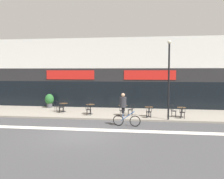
% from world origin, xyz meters
% --- Properties ---
extents(ground_plane, '(120.00, 120.00, 0.00)m').
position_xyz_m(ground_plane, '(0.00, 0.00, 0.00)').
color(ground_plane, '#424244').
extents(sidewalk_slab, '(40.00, 5.50, 0.12)m').
position_xyz_m(sidewalk_slab, '(0.00, 7.25, 0.06)').
color(sidewalk_slab, gray).
rests_on(sidewalk_slab, ground).
extents(storefront_facade, '(40.00, 4.06, 6.50)m').
position_xyz_m(storefront_facade, '(0.00, 11.97, 3.23)').
color(storefront_facade, silver).
rests_on(storefront_facade, ground).
extents(bike_lane_stripe, '(36.00, 0.70, 0.01)m').
position_xyz_m(bike_lane_stripe, '(0.00, 1.43, 0.00)').
color(bike_lane_stripe, silver).
rests_on(bike_lane_stripe, ground).
extents(bistro_table_0, '(0.70, 0.70, 0.70)m').
position_xyz_m(bistro_table_0, '(-3.34, 7.11, 0.62)').
color(bistro_table_0, black).
rests_on(bistro_table_0, sidewalk_slab).
extents(bistro_table_1, '(0.67, 0.67, 0.76)m').
position_xyz_m(bistro_table_1, '(-0.88, 6.24, 0.66)').
color(bistro_table_1, black).
rests_on(bistro_table_1, sidewalk_slab).
extents(bistro_table_2, '(0.68, 0.68, 0.77)m').
position_xyz_m(bistro_table_2, '(1.71, 6.03, 0.67)').
color(bistro_table_2, black).
rests_on(bistro_table_2, sidewalk_slab).
extents(bistro_table_3, '(0.61, 0.61, 0.72)m').
position_xyz_m(bistro_table_3, '(3.65, 5.77, 0.63)').
color(bistro_table_3, black).
rests_on(bistro_table_3, sidewalk_slab).
extents(bistro_table_4, '(0.63, 0.63, 0.72)m').
position_xyz_m(bistro_table_4, '(6.01, 5.91, 0.63)').
color(bistro_table_4, black).
rests_on(bistro_table_4, sidewalk_slab).
extents(cafe_chair_0_near, '(0.45, 0.60, 0.90)m').
position_xyz_m(cafe_chair_0_near, '(-3.33, 6.48, 0.64)').
color(cafe_chair_0_near, black).
rests_on(cafe_chair_0_near, sidewalk_slab).
extents(cafe_chair_0_side, '(0.60, 0.45, 0.90)m').
position_xyz_m(cafe_chair_0_side, '(-3.97, 7.12, 0.64)').
color(cafe_chair_0_side, black).
rests_on(cafe_chair_0_side, sidewalk_slab).
extents(cafe_chair_1_near, '(0.41, 0.58, 0.90)m').
position_xyz_m(cafe_chair_1_near, '(-0.88, 5.62, 0.64)').
color(cafe_chair_1_near, black).
rests_on(cafe_chair_1_near, sidewalk_slab).
extents(cafe_chair_2_near, '(0.44, 0.59, 0.90)m').
position_xyz_m(cafe_chair_2_near, '(1.72, 5.41, 0.64)').
color(cafe_chair_2_near, black).
rests_on(cafe_chair_2_near, sidewalk_slab).
extents(cafe_chair_2_side, '(0.59, 0.42, 0.90)m').
position_xyz_m(cafe_chair_2_side, '(2.34, 6.03, 0.64)').
color(cafe_chair_2_side, black).
rests_on(cafe_chair_2_side, sidewalk_slab).
extents(cafe_chair_3_near, '(0.45, 0.60, 0.90)m').
position_xyz_m(cafe_chair_3_near, '(3.66, 5.15, 0.64)').
color(cafe_chair_3_near, black).
rests_on(cafe_chair_3_near, sidewalk_slab).
extents(cafe_chair_4_near, '(0.43, 0.59, 0.90)m').
position_xyz_m(cafe_chair_4_near, '(6.00, 5.28, 0.64)').
color(cafe_chair_4_near, black).
rests_on(cafe_chair_4_near, sidewalk_slab).
extents(cafe_chair_4_side, '(0.58, 0.41, 0.90)m').
position_xyz_m(cafe_chair_4_side, '(5.38, 5.91, 0.64)').
color(cafe_chair_4_side, black).
rests_on(cafe_chair_4_side, sidewalk_slab).
extents(planter_pot, '(0.81, 0.81, 1.26)m').
position_xyz_m(planter_pot, '(-5.42, 9.23, 0.81)').
color(planter_pot, '#4C4C51').
rests_on(planter_pot, sidewalk_slab).
extents(lamp_post, '(0.26, 0.26, 5.45)m').
position_xyz_m(lamp_post, '(4.99, 4.79, 3.25)').
color(lamp_post, black).
rests_on(lamp_post, sidewalk_slab).
extents(cyclist_0, '(1.76, 0.53, 2.09)m').
position_xyz_m(cyclist_0, '(2.12, 2.75, 1.19)').
color(cyclist_0, black).
rests_on(cyclist_0, ground).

